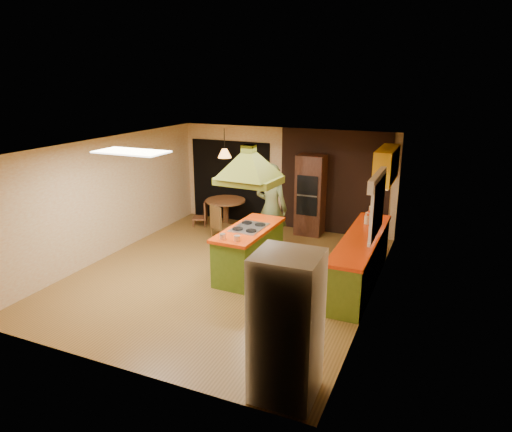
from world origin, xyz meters
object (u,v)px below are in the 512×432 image
at_px(kitchen_island, 249,250).
at_px(refrigerator, 286,327).
at_px(man, 271,208).
at_px(canister_large, 372,211).
at_px(dining_table, 226,208).
at_px(wall_oven, 311,195).

bearing_deg(kitchen_island, refrigerator, -57.26).
relative_size(kitchen_island, man, 0.97).
height_order(refrigerator, canister_large, refrigerator).
bearing_deg(man, kitchen_island, 94.67).
bearing_deg(dining_table, kitchen_island, -53.99).
bearing_deg(kitchen_island, man, 93.83).
height_order(man, refrigerator, man).
xyz_separation_m(wall_oven, canister_large, (1.62, -1.03, 0.06)).
relative_size(kitchen_island, canister_large, 8.98).
bearing_deg(canister_large, wall_oven, 147.71).
distance_m(kitchen_island, refrigerator, 3.59).
bearing_deg(wall_oven, canister_large, -32.56).
distance_m(refrigerator, canister_large, 4.78).
bearing_deg(refrigerator, man, 112.26).
bearing_deg(kitchen_island, canister_large, 42.27).
bearing_deg(man, wall_oven, -103.93).
distance_m(wall_oven, canister_large, 1.92).
relative_size(man, canister_large, 9.28).
xyz_separation_m(refrigerator, canister_large, (0.16, 4.77, 0.12)).
bearing_deg(kitchen_island, wall_oven, 83.71).
xyz_separation_m(man, dining_table, (-1.64, 1.04, -0.46)).
relative_size(man, dining_table, 1.98).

